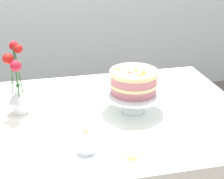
% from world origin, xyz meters
% --- Properties ---
extents(dining_table, '(1.40, 1.00, 0.74)m').
position_xyz_m(dining_table, '(0.00, -0.02, 0.65)').
color(dining_table, white).
rests_on(dining_table, ground).
extents(linen_napkin, '(0.36, 0.36, 0.00)m').
position_xyz_m(linen_napkin, '(0.16, -0.01, 0.74)').
color(linen_napkin, white).
rests_on(linen_napkin, dining_table).
extents(cake_stand, '(0.29, 0.29, 0.10)m').
position_xyz_m(cake_stand, '(0.16, -0.01, 0.82)').
color(cake_stand, silver).
rests_on(cake_stand, linen_napkin).
extents(layer_cake, '(0.22, 0.22, 0.12)m').
position_xyz_m(layer_cake, '(0.16, -0.01, 0.89)').
color(layer_cake, '#CC7A84').
rests_on(layer_cake, cake_stand).
extents(flower_vase, '(0.10, 0.13, 0.34)m').
position_xyz_m(flower_vase, '(-0.36, 0.09, 0.87)').
color(flower_vase, silver).
rests_on(flower_vase, dining_table).
extents(teacup, '(0.12, 0.11, 0.06)m').
position_xyz_m(teacup, '(-0.10, -0.31, 0.77)').
color(teacup, white).
rests_on(teacup, dining_table).
extents(loose_petal_0, '(0.03, 0.04, 0.00)m').
position_xyz_m(loose_petal_0, '(0.48, 0.24, 0.74)').
color(loose_petal_0, pink).
rests_on(loose_petal_0, dining_table).
extents(loose_petal_1, '(0.05, 0.04, 0.00)m').
position_xyz_m(loose_petal_1, '(0.06, -0.39, 0.74)').
color(loose_petal_1, yellow).
rests_on(loose_petal_1, dining_table).
extents(loose_petal_2, '(0.04, 0.05, 0.01)m').
position_xyz_m(loose_petal_2, '(-0.08, -0.15, 0.74)').
color(loose_petal_2, '#E56B51').
rests_on(loose_petal_2, dining_table).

